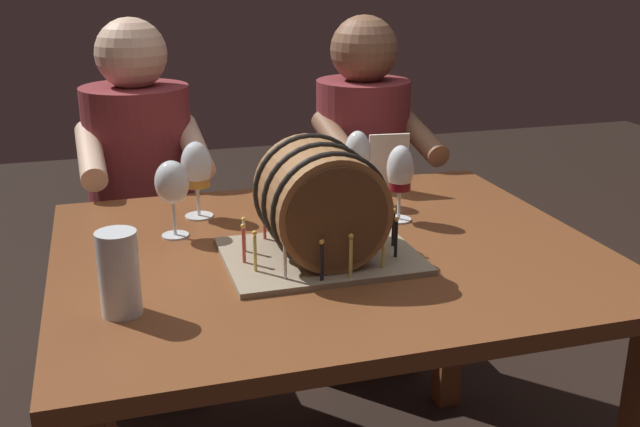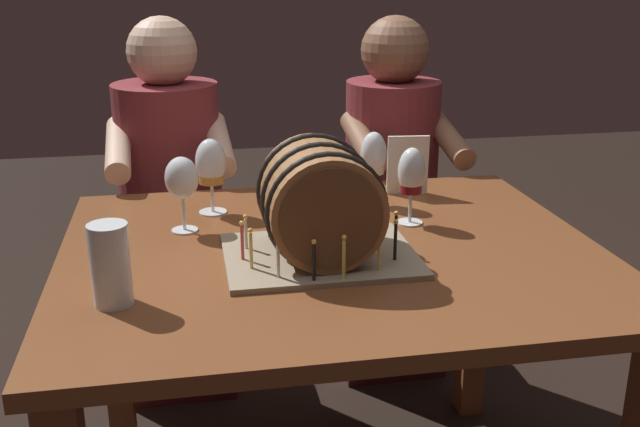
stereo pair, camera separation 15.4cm
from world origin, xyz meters
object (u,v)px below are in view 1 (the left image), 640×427
at_px(dining_table, 329,295).
at_px(person_seated_right, 361,216).
at_px(person_seated_left, 146,234).
at_px(wine_glass_amber, 197,169).
at_px(barrel_cake, 320,206).
at_px(wine_glass_white, 357,156).
at_px(beer_pint, 119,275).
at_px(menu_card, 388,163).
at_px(wine_glass_rose, 290,164).
at_px(wine_glass_red, 400,173).
at_px(wine_glass_empty, 172,184).

distance_m(dining_table, person_seated_right, 0.86).
bearing_deg(person_seated_left, wine_glass_amber, -77.31).
xyz_separation_m(barrel_cake, person_seated_left, (-0.32, 0.83, -0.33)).
xyz_separation_m(wine_glass_amber, wine_glass_white, (0.41, -0.00, 0.00)).
bearing_deg(barrel_cake, beer_pint, -160.30).
xyz_separation_m(barrel_cake, menu_card, (0.31, 0.41, -0.04)).
bearing_deg(wine_glass_white, wine_glass_rose, 176.60).
height_order(barrel_cake, wine_glass_white, barrel_cake).
distance_m(dining_table, person_seated_left, 0.86).
xyz_separation_m(dining_table, menu_card, (0.28, 0.35, 0.20)).
bearing_deg(wine_glass_red, wine_glass_amber, 160.30).
xyz_separation_m(wine_glass_white, menu_card, (0.11, 0.07, -0.04)).
bearing_deg(barrel_cake, person_seated_right, 64.71).
height_order(barrel_cake, beer_pint, barrel_cake).
xyz_separation_m(wine_glass_empty, person_seated_left, (-0.04, 0.61, -0.33)).
height_order(wine_glass_rose, wine_glass_amber, wine_glass_amber).
height_order(dining_table, wine_glass_red, wine_glass_red).
distance_m(wine_glass_rose, wine_glass_red, 0.28).
bearing_deg(beer_pint, dining_table, 24.30).
relative_size(dining_table, menu_card, 7.34).
distance_m(wine_glass_amber, beer_pint, 0.53).
bearing_deg(wine_glass_empty, menu_card, 17.38).
bearing_deg(wine_glass_empty, dining_table, -27.80).
bearing_deg(dining_table, wine_glass_amber, 130.49).
bearing_deg(dining_table, wine_glass_white, 60.07).
xyz_separation_m(wine_glass_amber, menu_card, (0.52, 0.06, -0.04)).
distance_m(wine_glass_amber, wine_glass_white, 0.41).
bearing_deg(person_seated_left, wine_glass_rose, -54.28).
height_order(wine_glass_red, beer_pint, wine_glass_red).
bearing_deg(wine_glass_red, person_seated_left, 131.13).
bearing_deg(wine_glass_rose, person_seated_right, 52.72).
bearing_deg(beer_pint, wine_glass_rose, 48.59).
relative_size(beer_pint, person_seated_left, 0.13).
xyz_separation_m(wine_glass_red, menu_card, (0.06, 0.23, -0.04)).
bearing_deg(menu_card, wine_glass_amber, -166.40).
height_order(dining_table, wine_glass_rose, wine_glass_rose).
xyz_separation_m(wine_glass_red, person_seated_left, (-0.57, 0.65, -0.33)).
relative_size(wine_glass_white, person_seated_right, 0.16).
bearing_deg(wine_glass_red, barrel_cake, -144.75).
distance_m(barrel_cake, wine_glass_white, 0.39).
relative_size(wine_glass_empty, menu_card, 1.11).
xyz_separation_m(wine_glass_amber, wine_glass_red, (0.46, -0.16, -0.00)).
distance_m(wine_glass_amber, person_seated_left, 0.60).
bearing_deg(wine_glass_empty, barrel_cake, -38.46).
bearing_deg(barrel_cake, wine_glass_red, 35.25).
xyz_separation_m(wine_glass_white, person_seated_right, (0.19, 0.49, -0.34)).
height_order(barrel_cake, wine_glass_red, barrel_cake).
distance_m(barrel_cake, menu_card, 0.52).
height_order(dining_table, menu_card, menu_card).
bearing_deg(wine_glass_amber, wine_glass_empty, -120.45).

